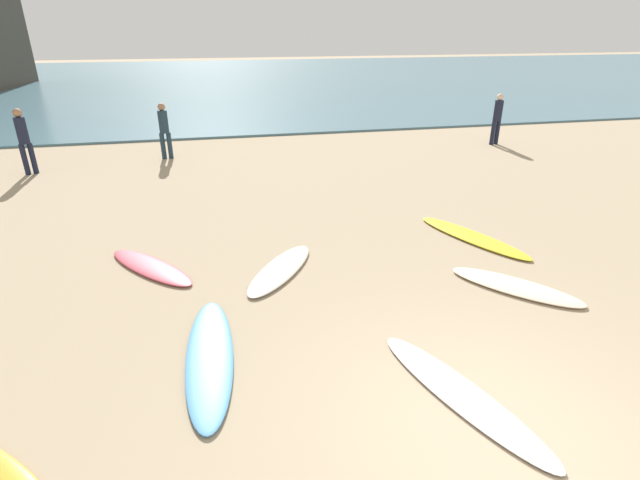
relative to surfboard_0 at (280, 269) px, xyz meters
name	(u,v)px	position (x,y,z in m)	size (l,w,h in m)	color
ground_plane	(488,435)	(1.56, -4.00, -0.04)	(120.00, 120.00, 0.00)	tan
ocean_water	(242,79)	(1.56, 30.71, 0.00)	(120.00, 40.00, 0.08)	slate
surfboard_0	(280,269)	(0.00, 0.00, 0.00)	(0.58, 2.02, 0.08)	silver
surfboard_1	(210,357)	(-1.20, -2.13, 0.00)	(0.58, 2.60, 0.08)	#519AD5
surfboard_2	(151,267)	(-2.15, 0.57, 0.00)	(0.53, 2.11, 0.08)	#D45060
surfboard_3	(516,286)	(3.55, -1.38, 0.00)	(0.60, 2.06, 0.08)	beige
surfboard_5	(473,237)	(3.85, 0.53, 0.00)	(0.53, 2.55, 0.08)	yellow
surfboard_6	(462,395)	(1.56, -3.42, -0.01)	(0.51, 2.52, 0.06)	silver
beachgoer_near	(497,117)	(8.58, 7.72, 0.91)	(0.34, 0.33, 1.70)	#191E33
beachgoer_mid	(164,128)	(-2.33, 8.18, 0.89)	(0.34, 0.30, 1.67)	#1E3342
beachgoer_far	(24,138)	(-5.92, 7.25, 0.96)	(0.38, 0.38, 1.79)	#191E33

